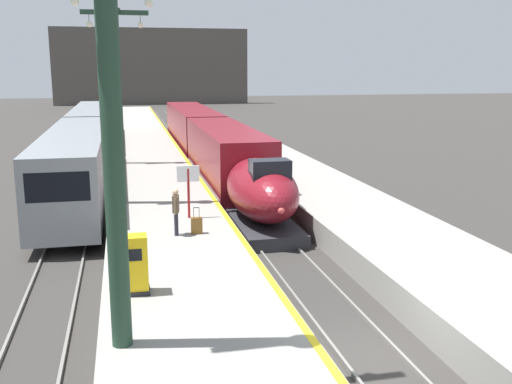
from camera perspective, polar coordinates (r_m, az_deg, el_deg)
ground_plane at (r=15.27m, az=11.09°, el=-15.55°), size 260.00×260.00×0.00m
platform_left at (r=37.67m, az=-9.98°, el=1.92°), size 4.80×110.00×1.05m
platform_right at (r=38.87m, az=2.04°, el=2.41°), size 4.80×110.00×1.05m
platform_left_safety_stripe at (r=37.75m, az=-6.55°, el=2.86°), size 0.20×107.80×0.01m
rail_main_left at (r=40.73m, az=-5.51°, el=2.13°), size 0.08×110.00×0.12m
rail_main_right at (r=40.93m, az=-3.42°, el=2.22°), size 0.08×110.00×0.12m
rail_secondary_left at (r=40.56m, az=-16.94°, el=1.62°), size 0.08×110.00×0.12m
rail_secondary_right at (r=40.47m, az=-14.82°, el=1.72°), size 0.08×110.00×0.12m
highspeed_train_main at (r=40.14m, az=-4.42°, el=4.71°), size 2.92×38.04×3.60m
regional_train_adjacent at (r=40.42m, az=-16.03°, el=4.61°), size 2.85×36.60×3.80m
station_column_near at (r=12.31m, az=-13.87°, el=13.01°), size 4.00×0.68×10.33m
station_column_mid at (r=26.39m, az=-13.39°, el=11.16°), size 4.00×0.68×9.54m
station_column_far at (r=37.74m, az=-13.23°, el=11.20°), size 4.00×0.68×9.38m
passenger_near_edge at (r=21.33m, az=-7.74°, el=-1.57°), size 0.28×0.56×1.69m
rolling_suitcase at (r=21.59m, az=-5.75°, el=-3.22°), size 0.40×0.22×0.98m
ticket_machine_yellow at (r=16.17m, az=-11.64°, el=-7.07°), size 0.76×0.62×1.60m
departure_info_board at (r=23.60m, az=-6.55°, el=1.07°), size 0.90×0.10×2.12m
terminus_back_wall at (r=114.47m, az=-9.99°, el=11.83°), size 36.00×2.00×14.00m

